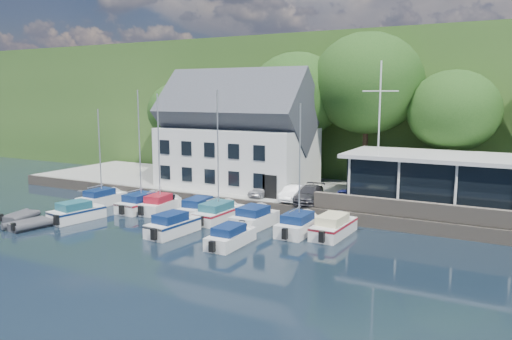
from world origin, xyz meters
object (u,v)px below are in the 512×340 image
object	(u,v)px
car_silver	(262,190)
boat_r1_5	(255,216)
club_pavilion	(433,180)
boat_r2_0	(77,211)
harbor_building	(237,140)
car_blue	(345,197)
dinghy_1	(29,223)
boat_r1_3	(200,207)
boat_r1_2	(159,157)
boat_r2_2	(173,223)
flagpole	(379,136)
boat_r1_6	(300,169)
boat_r1_7	(334,225)
dinghy_0	(20,215)
car_white	(293,193)
boat_r1_0	(100,155)
boat_r1_4	(218,162)
boat_r2_3	(231,235)
boat_r1_1	(140,157)
car_dgrey	(310,194)

from	to	relation	value
car_silver	boat_r1_5	bearing A→B (deg)	-66.16
club_pavilion	boat_r2_0	size ratio (longest dim) A/B	2.21
harbor_building	club_pavilion	size ratio (longest dim) A/B	1.09
car_blue	dinghy_1	world-z (taller)	car_blue
harbor_building	boat_r1_3	bearing A→B (deg)	-80.13
club_pavilion	boat_r1_2	size ratio (longest dim) A/B	1.42
car_silver	boat_r2_2	world-z (taller)	car_silver
flagpole	boat_r1_6	xyz separation A→B (m)	(-3.86, -5.94, -1.96)
flagpole	boat_r1_5	bearing A→B (deg)	-142.15
boat_r1_2	boat_r1_7	distance (m)	15.44
dinghy_0	boat_r2_0	bearing A→B (deg)	12.29
car_white	boat_r1_7	distance (m)	7.36
boat_r1_5	dinghy_1	world-z (taller)	boat_r1_5
harbor_building	car_blue	size ratio (longest dim) A/B	4.09
boat_r1_0	dinghy_1	distance (m)	9.17
dinghy_1	boat_r2_0	bearing A→B (deg)	79.88
harbor_building	boat_r1_2	bearing A→B (deg)	-103.13
boat_r1_0	car_blue	bearing A→B (deg)	19.81
boat_r1_3	boat_r2_2	xyz separation A→B (m)	(1.36, -5.22, 0.02)
car_blue	boat_r2_0	world-z (taller)	car_blue
boat_r1_7	flagpole	bearing A→B (deg)	76.42
boat_r1_4	boat_r2_0	xyz separation A→B (m)	(-9.72, -5.14, -3.81)
dinghy_1	car_white	bearing A→B (deg)	53.55
boat_r1_7	boat_r2_3	xyz separation A→B (m)	(-5.11, -5.28, -0.08)
car_blue	boat_r1_4	world-z (taller)	boat_r1_4
club_pavilion	boat_r1_3	xyz separation A→B (m)	(-16.52, -8.02, -2.29)
club_pavilion	car_white	xyz separation A→B (m)	(-10.47, -3.21, -1.42)
boat_r1_2	boat_r2_3	bearing A→B (deg)	-32.77
boat_r1_6	boat_r2_2	world-z (taller)	boat_r1_6
car_silver	dinghy_1	world-z (taller)	car_silver
boat_r2_2	club_pavilion	bearing A→B (deg)	45.67
harbor_building	car_silver	bearing A→B (deg)	-37.84
car_white	boat_r1_1	xyz separation A→B (m)	(-11.42, -5.57, 2.95)
boat_r1_6	boat_r2_3	size ratio (longest dim) A/B	1.60
club_pavilion	boat_r1_2	bearing A→B (deg)	-157.05
boat_r2_0	boat_r2_2	distance (m)	8.97
harbor_building	car_blue	xyz separation A→B (m)	(11.83, -3.31, -3.75)
boat_r1_4	flagpole	bearing A→B (deg)	30.05
boat_r1_7	dinghy_1	xyz separation A→B (m)	(-20.22, -8.72, -0.39)
boat_r1_4	boat_r1_3	bearing A→B (deg)	168.83
car_white	car_dgrey	bearing A→B (deg)	-0.17
boat_r1_3	car_silver	bearing A→B (deg)	54.71
boat_r1_0	boat_r1_5	world-z (taller)	boat_r1_0
boat_r1_6	boat_r1_7	distance (m)	4.54
boat_r1_3	boat_r2_3	distance (m)	8.32
boat_r1_0	boat_r2_3	world-z (taller)	boat_r1_0
car_dgrey	boat_r1_6	bearing A→B (deg)	-82.78
boat_r1_3	boat_r2_0	size ratio (longest dim) A/B	1.09
boat_r1_2	boat_r2_0	xyz separation A→B (m)	(-4.01, -5.16, -3.88)
car_silver	boat_r1_0	bearing A→B (deg)	-154.66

